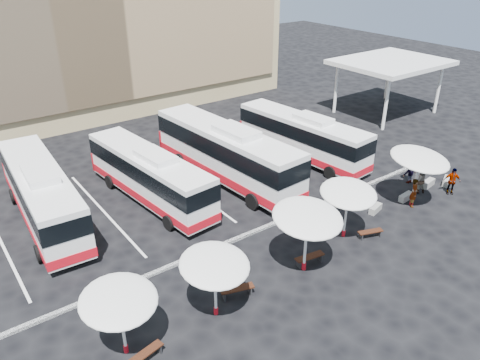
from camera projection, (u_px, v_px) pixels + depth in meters
ground at (257, 238)px, 26.93m from camera, size 120.00×120.00×0.00m
service_canopy at (391, 64)px, 44.55m from camera, size 10.00×8.00×5.20m
curb_divider at (251, 233)px, 27.26m from camera, size 34.00×0.25×0.15m
bay_lines at (186, 186)px, 32.68m from camera, size 24.15×12.00×0.01m
bus_0 at (42, 193)px, 27.66m from camera, size 3.30×12.20×3.83m
bus_1 at (149, 174)px, 30.08m from camera, size 3.60×11.70×3.65m
bus_2 at (226, 152)px, 32.65m from camera, size 3.78×13.39×4.20m
bus_3 at (302, 135)px, 36.08m from camera, size 3.60×11.79×3.68m
sunshade_0 at (119, 301)px, 18.18m from camera, size 3.37×3.41×3.22m
sunshade_1 at (215, 265)px, 20.16m from camera, size 3.35×3.39×3.25m
sunshade_2 at (308, 218)px, 22.91m from camera, size 3.74×3.78×3.70m
sunshade_3 at (348, 193)px, 25.82m from camera, size 4.18×4.20×3.30m
sunshade_4 at (420, 159)px, 28.84m from camera, size 4.47×4.51×3.81m
wood_bench_0 at (146, 354)px, 18.87m from camera, size 1.57×0.71×0.47m
wood_bench_1 at (237, 290)px, 22.31m from camera, size 1.70×0.91×0.51m
wood_bench_2 at (310, 258)px, 24.57m from camera, size 1.69×0.70×0.50m
wood_bench_3 at (370, 233)px, 26.78m from camera, size 1.52×0.86×0.45m
conc_bench_0 at (375, 209)px, 29.44m from camera, size 1.20×0.64×0.43m
conc_bench_1 at (406, 197)px, 30.78m from camera, size 1.20×0.49×0.44m
conc_bench_2 at (428, 183)px, 32.48m from camera, size 1.29×0.59×0.47m
conc_bench_3 at (447, 181)px, 32.81m from camera, size 1.31×0.89×0.47m
passenger_0 at (414, 193)px, 29.75m from camera, size 0.84×0.79×1.93m
passenger_1 at (420, 180)px, 31.39m from camera, size 1.14×1.06×1.88m
passenger_2 at (452, 181)px, 31.26m from camera, size 1.11×1.10×1.88m
passenger_3 at (410, 171)px, 32.72m from camera, size 1.26×0.83×1.83m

